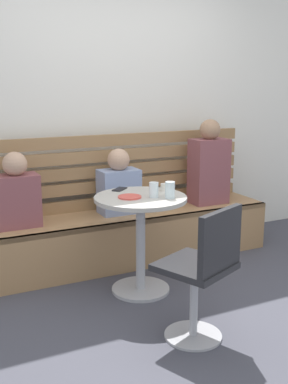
% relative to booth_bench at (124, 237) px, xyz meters
% --- Properties ---
extents(ground, '(8.00, 8.00, 0.00)m').
position_rel_booth_bench_xyz_m(ground, '(0.00, -1.20, -0.22)').
color(ground, '#42424C').
extents(back_wall, '(5.20, 0.10, 2.90)m').
position_rel_booth_bench_xyz_m(back_wall, '(0.00, 0.44, 1.23)').
color(back_wall, white).
rests_on(back_wall, ground).
extents(booth_bench, '(2.70, 0.52, 0.44)m').
position_rel_booth_bench_xyz_m(booth_bench, '(0.00, 0.00, 0.00)').
color(booth_bench, '#A87C51').
rests_on(booth_bench, ground).
extents(booth_backrest, '(2.65, 0.04, 0.66)m').
position_rel_booth_bench_xyz_m(booth_backrest, '(0.00, 0.24, 0.56)').
color(booth_backrest, '#9A7249').
rests_on(booth_backrest, booth_bench).
extents(cafe_table, '(0.68, 0.68, 0.74)m').
position_rel_booth_bench_xyz_m(cafe_table, '(-0.13, -0.61, 0.30)').
color(cafe_table, '#ADADB2').
rests_on(cafe_table, ground).
extents(white_chair, '(0.53, 0.53, 0.85)m').
position_rel_booth_bench_xyz_m(white_chair, '(-0.10, -1.42, 0.24)').
color(white_chair, '#ADADB2').
rests_on(white_chair, ground).
extents(person_adult, '(0.34, 0.22, 0.78)m').
position_rel_booth_bench_xyz_m(person_adult, '(0.87, -0.01, 0.57)').
color(person_adult, brown).
rests_on(person_adult, booth_bench).
extents(person_child_left, '(0.34, 0.22, 0.56)m').
position_rel_booth_bench_xyz_m(person_child_left, '(-0.03, 0.03, 0.46)').
color(person_child_left, '#8C9EC6').
rests_on(person_child_left, booth_bench).
extents(person_child_middle, '(0.34, 0.22, 0.59)m').
position_rel_booth_bench_xyz_m(person_child_middle, '(-0.90, 0.02, 0.48)').
color(person_child_middle, brown).
rests_on(person_child_middle, booth_bench).
extents(cup_water_clear, '(0.07, 0.07, 0.11)m').
position_rel_booth_bench_xyz_m(cup_water_clear, '(-0.06, -0.68, 0.57)').
color(cup_water_clear, white).
rests_on(cup_water_clear, cafe_table).
extents(cup_espresso_small, '(0.06, 0.06, 0.05)m').
position_rel_booth_bench_xyz_m(cup_espresso_small, '(0.11, -0.53, 0.55)').
color(cup_espresso_small, silver).
rests_on(cup_espresso_small, cafe_table).
extents(cup_glass_tall, '(0.07, 0.07, 0.12)m').
position_rel_booth_bench_xyz_m(cup_glass_tall, '(0.04, -0.75, 0.58)').
color(cup_glass_tall, silver).
rests_on(cup_glass_tall, cafe_table).
extents(plate_small, '(0.17, 0.17, 0.01)m').
position_rel_booth_bench_xyz_m(plate_small, '(-0.22, -0.62, 0.52)').
color(plate_small, '#DB4C42').
rests_on(plate_small, cafe_table).
extents(phone_on_table, '(0.15, 0.15, 0.01)m').
position_rel_booth_bench_xyz_m(phone_on_table, '(-0.18, -0.35, 0.52)').
color(phone_on_table, black).
rests_on(phone_on_table, cafe_table).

